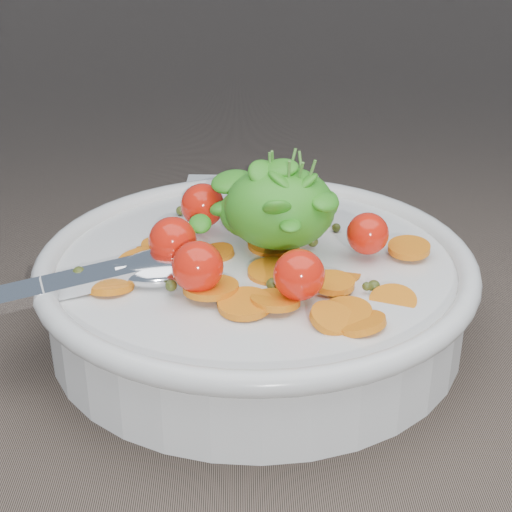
{
  "coord_description": "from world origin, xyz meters",
  "views": [
    {
      "loc": [
        -0.01,
        -0.49,
        0.31
      ],
      "look_at": [
        -0.0,
        0.01,
        0.06
      ],
      "focal_mm": 55.0,
      "sensor_mm": 36.0,
      "label": 1
    }
  ],
  "objects": [
    {
      "name": "napkin",
      "position": [
        -0.0,
        0.26,
        0.0
      ],
      "size": [
        0.15,
        0.13,
        0.01
      ],
      "primitive_type": "cube",
      "rotation": [
        0.0,
        0.0,
        -0.05
      ],
      "color": "white",
      "rests_on": "ground"
    },
    {
      "name": "bowl",
      "position": [
        -0.0,
        0.01,
        0.04
      ],
      "size": [
        0.33,
        0.31,
        0.13
      ],
      "color": "silver",
      "rests_on": "ground"
    },
    {
      "name": "ground",
      "position": [
        0.0,
        0.0,
        0.0
      ],
      "size": [
        6.0,
        6.0,
        0.0
      ],
      "primitive_type": "plane",
      "color": "brown",
      "rests_on": "ground"
    }
  ]
}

